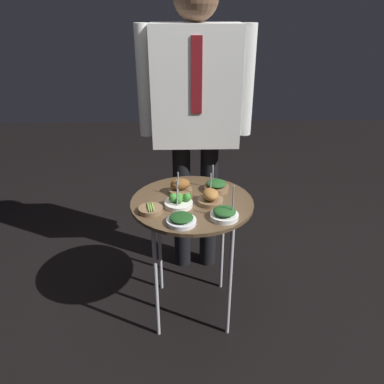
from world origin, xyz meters
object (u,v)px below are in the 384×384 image
(serving_cart, at_px, (192,211))
(waiter_figure, at_px, (196,102))
(bowl_roast_front_right, at_px, (180,187))
(bowl_asparagus_front_center, at_px, (151,210))
(bowl_spinach_mid_right, at_px, (181,220))
(bowl_spinach_back_left, at_px, (216,186))
(bowl_roast_center, at_px, (210,197))
(bowl_broccoli_far_rim, at_px, (179,202))
(bowl_spinach_front_left, at_px, (224,214))

(serving_cart, distance_m, waiter_figure, 0.64)
(bowl_roast_front_right, distance_m, bowl_asparagus_front_center, 0.24)
(serving_cart, xyz_separation_m, bowl_spinach_mid_right, (-0.05, -0.22, 0.08))
(serving_cart, relative_size, bowl_spinach_back_left, 5.38)
(bowl_roast_center, relative_size, bowl_broccoli_far_rim, 0.93)
(serving_cart, bearing_deg, bowl_spinach_back_left, 41.45)
(bowl_asparagus_front_center, xyz_separation_m, waiter_figure, (0.23, 0.56, 0.38))
(bowl_spinach_back_left, relative_size, waiter_figure, 0.08)
(bowl_asparagus_front_center, distance_m, bowl_roast_center, 0.30)
(serving_cart, distance_m, bowl_spinach_back_left, 0.19)
(bowl_spinach_back_left, xyz_separation_m, bowl_spinach_front_left, (0.01, -0.29, -0.00))
(bowl_spinach_front_left, bearing_deg, bowl_roast_center, 109.46)
(serving_cart, relative_size, bowl_spinach_mid_right, 5.27)
(bowl_spinach_front_left, bearing_deg, bowl_asparagus_front_center, 168.46)
(bowl_roast_front_right, height_order, bowl_asparagus_front_center, bowl_roast_front_right)
(bowl_roast_front_right, distance_m, bowl_spinach_back_left, 0.19)
(bowl_roast_center, bearing_deg, serving_cart, 163.84)
(bowl_broccoli_far_rim, bearing_deg, bowl_roast_center, 8.97)
(serving_cart, distance_m, bowl_spinach_front_left, 0.24)
(bowl_spinach_mid_right, xyz_separation_m, bowl_roast_front_right, (-0.00, 0.31, 0.02))
(bowl_asparagus_front_center, bearing_deg, serving_cart, 28.29)
(bowl_roast_center, bearing_deg, bowl_spinach_front_left, -70.54)
(bowl_roast_front_right, bearing_deg, bowl_broccoli_far_rim, -92.80)
(waiter_figure, bearing_deg, bowl_spinach_front_left, -79.96)
(bowl_asparagus_front_center, xyz_separation_m, bowl_spinach_back_left, (0.33, 0.22, 0.01))
(bowl_roast_front_right, distance_m, bowl_spinach_front_left, 0.34)
(bowl_broccoli_far_rim, bearing_deg, bowl_roast_front_right, 87.20)
(serving_cart, distance_m, bowl_spinach_mid_right, 0.24)
(bowl_roast_front_right, relative_size, bowl_asparagus_front_center, 1.14)
(bowl_roast_center, xyz_separation_m, waiter_figure, (-0.06, 0.48, 0.37))
(bowl_roast_center, height_order, bowl_broccoli_far_rim, bowl_broccoli_far_rim)
(bowl_spinach_mid_right, distance_m, bowl_asparagus_front_center, 0.18)
(bowl_roast_center, bearing_deg, bowl_broccoli_far_rim, -171.03)
(bowl_roast_front_right, xyz_separation_m, bowl_spinach_back_left, (0.19, 0.03, -0.01))
(serving_cart, relative_size, waiter_figure, 0.41)
(bowl_roast_front_right, relative_size, bowl_roast_center, 0.90)
(bowl_roast_front_right, xyz_separation_m, bowl_asparagus_front_center, (-0.14, -0.20, -0.02))
(bowl_roast_front_right, height_order, bowl_spinach_front_left, bowl_spinach_front_left)
(serving_cart, bearing_deg, bowl_spinach_mid_right, -103.93)
(bowl_roast_center, relative_size, bowl_spinach_front_left, 0.86)
(bowl_spinach_mid_right, bearing_deg, bowl_roast_center, 52.90)
(bowl_roast_front_right, bearing_deg, waiter_figure, 75.65)
(bowl_roast_front_right, distance_m, bowl_broccoli_far_rim, 0.14)
(bowl_spinach_back_left, distance_m, bowl_broccoli_far_rim, 0.26)
(bowl_roast_front_right, xyz_separation_m, waiter_figure, (0.09, 0.36, 0.36))
(bowl_roast_front_right, bearing_deg, bowl_spinach_mid_right, -89.08)
(bowl_asparagus_front_center, relative_size, waiter_figure, 0.07)
(bowl_spinach_front_left, bearing_deg, bowl_broccoli_far_rim, 148.83)
(bowl_asparagus_front_center, height_order, bowl_spinach_front_left, bowl_spinach_front_left)
(bowl_spinach_back_left, bearing_deg, bowl_spinach_mid_right, -119.07)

